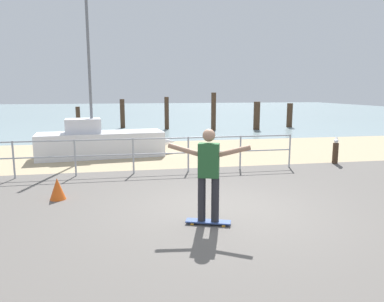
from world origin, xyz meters
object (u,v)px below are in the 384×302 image
Objects in this scene: seagull at (336,141)px; traffic_cone at (57,189)px; sailboat at (106,142)px; skateboarder at (209,170)px; skateboard at (208,222)px; bollard_short at (335,154)px.

seagull is 0.87× the size of traffic_cone.
sailboat is 7.59m from skateboarder.
sailboat is at bearing 159.83° from seagull.
seagull is at bearing 40.48° from skateboard.
skateboarder is at bearing -139.56° from bollard_short.
seagull is at bearing 40.48° from skateboarder.
skateboarder reaches higher than traffic_cone.
sailboat is 10.84× the size of traffic_cone.
skateboarder is at bearing -73.84° from sailboat.
skateboarder is 3.64m from traffic_cone.
seagull is at bearing -20.17° from sailboat.
skateboard is at bearing -99.46° from skateboarder.
skateboarder is 7.00m from seagull.
seagull is at bearing 57.13° from bollard_short.
bollard_short is 8.58m from traffic_cone.
sailboat is 5.28m from traffic_cone.
skateboard is at bearing -73.84° from sailboat.
bollard_short is at bearing 16.73° from traffic_cone.
skateboarder is 7.01m from bollard_short.
bollard_short is 1.39× the size of traffic_cone.
bollard_short is at bearing -122.87° from seagull.
sailboat is 7.92m from seagull.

